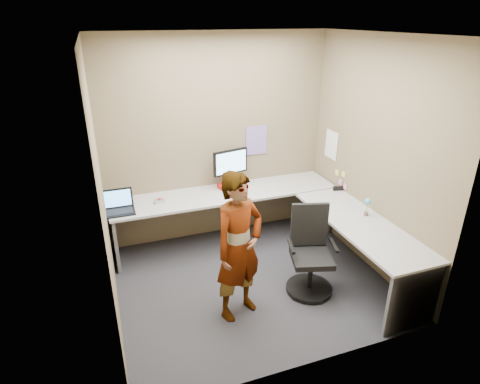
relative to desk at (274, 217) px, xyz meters
name	(u,v)px	position (x,y,z in m)	size (l,w,h in m)	color
ground	(252,281)	(-0.44, -0.39, -0.59)	(3.00, 3.00, 0.00)	black
wall_back	(217,140)	(-0.44, 0.91, 0.76)	(3.00, 3.00, 0.00)	brown
wall_right	(375,158)	(1.06, -0.39, 0.76)	(2.70, 2.70, 0.00)	brown
wall_left	(102,194)	(-1.94, -0.39, 0.76)	(2.70, 2.70, 0.00)	brown
ceiling	(255,34)	(-0.44, -0.39, 2.11)	(3.00, 3.00, 0.00)	white
desk	(274,217)	(0.00, 0.00, 0.00)	(2.98, 2.58, 0.73)	#A6A6A6
paper_ream	(231,186)	(-0.32, 0.71, 0.17)	(0.31, 0.23, 0.06)	red
monitor	(231,164)	(-0.32, 0.73, 0.48)	(0.49, 0.19, 0.47)	black
laptop	(119,206)	(-1.79, 0.51, 0.21)	(0.35, 0.29, 0.25)	black
trackball_mouse	(160,201)	(-1.30, 0.57, 0.17)	(0.12, 0.08, 0.07)	#B7B7BC
origami	(241,190)	(-0.23, 0.54, 0.17)	(0.10, 0.10, 0.06)	white
stapler	(339,188)	(1.00, 0.16, 0.17)	(0.15, 0.04, 0.06)	black
flower	(367,204)	(0.90, -0.58, 0.28)	(0.07, 0.07, 0.22)	brown
calendar_purple	(256,140)	(0.11, 0.90, 0.71)	(0.30, 0.01, 0.40)	#846BB7
calendar_white	(331,145)	(1.05, 0.51, 0.66)	(0.01, 0.28, 0.38)	white
sticky_note_a	(344,174)	(1.05, 0.16, 0.36)	(0.01, 0.07, 0.07)	#F2E059
sticky_note_b	(340,182)	(1.05, 0.21, 0.23)	(0.01, 0.07, 0.07)	pink
sticky_note_c	(345,187)	(1.05, 0.09, 0.21)	(0.01, 0.07, 0.07)	pink
sticky_note_d	(337,173)	(1.05, 0.31, 0.33)	(0.01, 0.07, 0.07)	#F2E059
office_chair	(310,258)	(0.12, -0.71, -0.19)	(0.56, 0.54, 0.98)	black
person	(239,247)	(-0.75, -0.81, 0.19)	(0.57, 0.37, 1.56)	#999399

